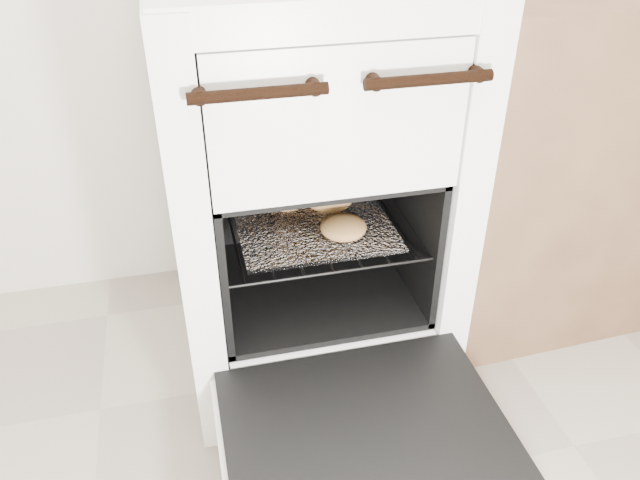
% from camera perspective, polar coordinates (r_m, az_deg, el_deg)
% --- Properties ---
extents(stove, '(0.59, 0.65, 0.90)m').
position_cam_1_polar(stove, '(1.41, -1.36, 4.71)').
color(stove, white).
rests_on(stove, ground).
extents(oven_door, '(0.53, 0.41, 0.04)m').
position_cam_1_polar(oven_door, '(1.19, 4.15, -17.06)').
color(oven_door, black).
rests_on(oven_door, stove).
extents(oven_rack, '(0.43, 0.41, 0.01)m').
position_cam_1_polar(oven_rack, '(1.38, -0.76, 1.61)').
color(oven_rack, black).
rests_on(oven_rack, stove).
extents(foil_sheet, '(0.33, 0.29, 0.01)m').
position_cam_1_polar(foil_sheet, '(1.36, -0.58, 1.41)').
color(foil_sheet, white).
rests_on(foil_sheet, oven_rack).
extents(baked_rolls, '(0.24, 0.29, 0.05)m').
position_cam_1_polar(baked_rolls, '(1.38, -0.30, 3.23)').
color(baked_rolls, tan).
rests_on(baked_rolls, foil_sheet).
extents(counter, '(0.86, 0.60, 0.84)m').
position_cam_1_polar(counter, '(1.78, 22.26, 7.69)').
color(counter, brown).
rests_on(counter, ground).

